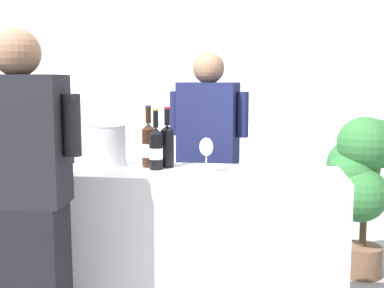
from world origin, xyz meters
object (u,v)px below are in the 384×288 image
object	(u,v)px
wine_bottle_1	(24,146)
wine_bottle_5	(156,148)
wine_glass	(206,148)
person_server	(208,175)
person_guest	(24,218)
potted_shrub	(360,174)
wine_bottle_0	(33,145)
wine_bottle_3	(67,144)
wine_bottle_2	(149,145)
ice_bucket	(106,145)
wine_bottle_4	(167,144)

from	to	relation	value
wine_bottle_1	wine_bottle_5	bearing A→B (deg)	1.09
wine_glass	person_server	distance (m)	0.75
person_guest	potted_shrub	distance (m)	2.43
wine_bottle_0	potted_shrub	world-z (taller)	wine_bottle_0
wine_bottle_0	wine_bottle_5	bearing A→B (deg)	-8.75
wine_bottle_3	person_guest	bearing A→B (deg)	-83.21
wine_bottle_0	wine_glass	world-z (taller)	wine_bottle_0
wine_bottle_0	wine_bottle_2	size ratio (longest dim) A/B	0.87
wine_bottle_2	person_server	world-z (taller)	person_server
potted_shrub	wine_bottle_2	bearing A→B (deg)	-145.22
wine_bottle_2	ice_bucket	world-z (taller)	wine_bottle_2
wine_bottle_1	person_guest	distance (m)	0.69
wine_bottle_0	wine_bottle_4	xyz separation A→B (m)	(0.85, -0.04, 0.02)
person_server	wine_bottle_3	bearing A→B (deg)	-148.01
wine_bottle_3	ice_bucket	size ratio (longest dim) A/B	1.32
wine_bottle_5	person_server	size ratio (longest dim) A/B	0.21
wine_bottle_1	wine_glass	bearing A→B (deg)	-2.05
wine_bottle_3	potted_shrub	bearing A→B (deg)	25.24
ice_bucket	person_guest	bearing A→B (deg)	-104.28
wine_glass	potted_shrub	world-z (taller)	potted_shrub
potted_shrub	wine_bottle_3	bearing A→B (deg)	-154.76
wine_bottle_5	person_server	world-z (taller)	person_server
wine_bottle_3	potted_shrub	distance (m)	2.12
potted_shrub	wine_bottle_4	bearing A→B (deg)	-143.30
wine_bottle_4	person_server	world-z (taller)	person_server
wine_bottle_2	person_guest	size ratio (longest dim) A/B	0.21
wine_bottle_2	person_guest	world-z (taller)	person_guest
wine_bottle_0	wine_bottle_3	distance (m)	0.22
ice_bucket	potted_shrub	size ratio (longest dim) A/B	0.20
wine_bottle_5	wine_bottle_4	bearing A→B (deg)	61.00
wine_bottle_1	person_server	size ratio (longest dim) A/B	0.21
wine_bottle_1	wine_bottle_2	world-z (taller)	wine_bottle_2
ice_bucket	potted_shrub	xyz separation A→B (m)	(1.64, 0.94, -0.31)
wine_bottle_4	person_server	xyz separation A→B (m)	(0.18, 0.55, -0.29)
wine_glass	wine_bottle_0	bearing A→B (deg)	170.81
person_server	wine_bottle_4	bearing A→B (deg)	-107.62
ice_bucket	person_guest	xyz separation A→B (m)	(-0.17, -0.68, -0.26)
wine_glass	ice_bucket	bearing A→B (deg)	166.91
wine_bottle_1	person_guest	bearing A→B (deg)	-63.42
ice_bucket	person_server	size ratio (longest dim) A/B	0.15
wine_bottle_4	wine_bottle_5	world-z (taller)	wine_bottle_4
wine_bottle_1	person_server	world-z (taller)	person_server
person_guest	potted_shrub	bearing A→B (deg)	41.81
wine_bottle_3	wine_bottle_0	bearing A→B (deg)	-176.50
wine_bottle_4	ice_bucket	xyz separation A→B (m)	(-0.37, 0.00, -0.01)
wine_bottle_1	potted_shrub	world-z (taller)	wine_bottle_1
wine_bottle_5	ice_bucket	xyz separation A→B (m)	(-0.32, 0.09, 0.00)
person_guest	wine_glass	bearing A→B (deg)	34.23
wine_bottle_4	person_guest	xyz separation A→B (m)	(-0.54, -0.68, -0.27)
wine_bottle_4	potted_shrub	world-z (taller)	wine_bottle_4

